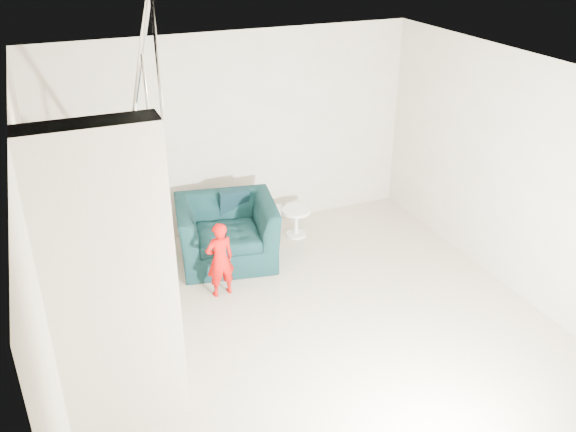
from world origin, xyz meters
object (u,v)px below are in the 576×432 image
at_px(toddler, 220,260).
at_px(side_table, 296,218).
at_px(armchair, 227,232).
at_px(staircase, 103,275).

xyz_separation_m(toddler, side_table, (1.37, 0.99, -0.20)).
bearing_deg(toddler, armchair, -119.52).
bearing_deg(armchair, toddler, -102.20).
relative_size(side_table, staircase, 0.11).
relative_size(armchair, staircase, 0.34).
xyz_separation_m(side_table, staircase, (-2.68, -1.63, 0.68)).
relative_size(armchair, toddler, 1.31).
bearing_deg(toddler, staircase, 19.29).
bearing_deg(armchair, staircase, -129.07).
height_order(armchair, side_table, armchair).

